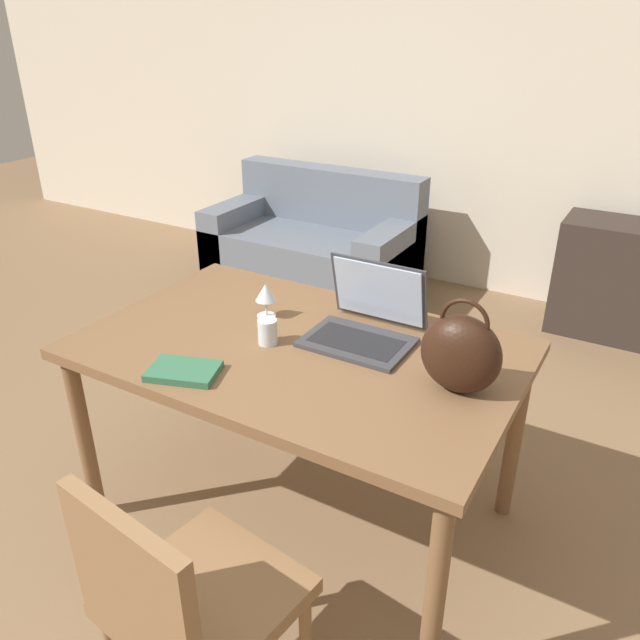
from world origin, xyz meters
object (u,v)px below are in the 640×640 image
(drinking_glass, at_px, (268,332))
(couch, at_px, (314,248))
(wine_glass, at_px, (266,294))
(chair, at_px, (183,600))
(laptop, at_px, (367,318))
(handbag, at_px, (461,353))

(drinking_glass, bearing_deg, couch, 116.88)
(drinking_glass, distance_m, wine_glass, 0.22)
(chair, xyz_separation_m, laptop, (-0.01, 1.04, 0.35))
(drinking_glass, height_order, wine_glass, wine_glass)
(wine_glass, height_order, handbag, handbag)
(laptop, relative_size, handbag, 1.19)
(drinking_glass, xyz_separation_m, wine_glass, (-0.13, 0.17, 0.05))
(chair, relative_size, wine_glass, 6.38)
(handbag, bearing_deg, drinking_glass, -176.44)
(couch, relative_size, drinking_glass, 15.92)
(chair, relative_size, drinking_glass, 9.51)
(couch, relative_size, wine_glass, 10.68)
(chair, distance_m, laptop, 1.10)
(couch, height_order, wine_glass, wine_glass)
(drinking_glass, bearing_deg, handbag, 3.56)
(wine_glass, bearing_deg, handbag, -9.34)
(chair, xyz_separation_m, couch, (-1.35, 2.90, -0.20))
(drinking_glass, relative_size, wine_glass, 0.67)
(handbag, bearing_deg, wine_glass, 170.66)
(couch, height_order, drinking_glass, drinking_glass)
(chair, height_order, handbag, handbag)
(drinking_glass, bearing_deg, chair, -70.50)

